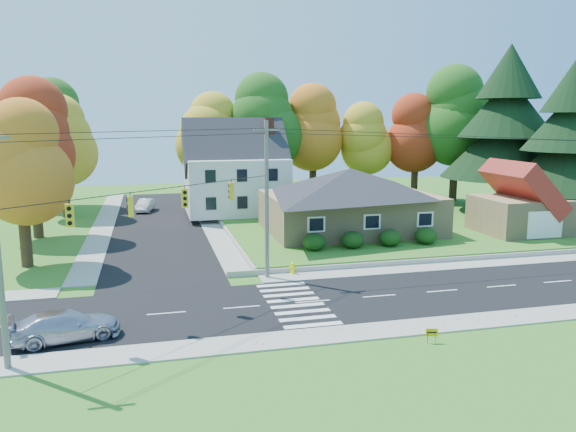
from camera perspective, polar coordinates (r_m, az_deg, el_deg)
name	(u,v)px	position (r m, az deg, el deg)	size (l,w,h in m)	color
ground	(313,302)	(31.72, 2.52, -8.69)	(120.00, 120.00, 0.00)	#3D7923
road_main	(313,302)	(31.71, 2.52, -8.68)	(90.00, 8.00, 0.02)	black
road_cross	(158,224)	(55.74, -13.11, -0.77)	(8.00, 44.00, 0.02)	black
sidewalk_north	(291,277)	(36.31, 0.28, -6.19)	(90.00, 2.00, 0.08)	#9C9A90
sidewalk_south	(342,334)	(27.24, 5.55, -11.85)	(90.00, 2.00, 0.08)	#9C9A90
lawn	(380,221)	(55.16, 9.33, -0.50)	(30.00, 30.00, 0.50)	#3D7923
ranch_house	(350,199)	(48.26, 6.30, 1.72)	(14.60, 10.60, 5.40)	tan
colonial_house	(236,173)	(57.72, -5.30, 4.40)	(10.40, 8.40, 9.60)	silver
garage	(522,205)	(51.49, 22.68, 1.04)	(7.30, 6.30, 4.60)	tan
hedge_row	(371,239)	(42.77, 8.48, -2.30)	(10.70, 1.70, 1.27)	#163A10
traffic_infrastructure	(304,207)	(31.70, 1.64, 0.90)	(38.10, 10.66, 10.00)	#666059
tree_lot_0	(209,134)	(63.17, -8.04, 8.21)	(6.72, 6.72, 12.51)	#3F2A19
tree_lot_1	(264,122)	(63.07, -2.47, 9.48)	(7.84, 7.84, 14.60)	#3F2A19
tree_lot_2	(313,128)	(65.50, 2.57, 8.93)	(7.28, 7.28, 13.56)	#3F2A19
tree_lot_3	(365,139)	(66.55, 7.82, 7.73)	(6.16, 6.16, 11.47)	#3F2A19
tree_lot_4	(416,133)	(68.08, 12.89, 8.18)	(6.72, 6.72, 12.51)	#3F2A19
tree_lot_5	(457,116)	(68.21, 16.77, 9.66)	(8.40, 8.40, 15.64)	#3F2A19
conifer_east_a	(507,125)	(62.02, 21.32, 8.60)	(12.80, 12.80, 16.96)	#3F2A19
conifer_east_b	(571,139)	(56.32, 26.78, 7.01)	(11.20, 11.20, 14.84)	#3F2A19
tree_west_0	(19,163)	(41.78, -25.64, 4.89)	(6.16, 6.16, 11.47)	#3F2A19
tree_west_1	(31,138)	(51.70, -24.64, 7.21)	(7.28, 7.28, 13.56)	#3F2A19
tree_west_2	(62,141)	(61.43, -21.98, 7.07)	(6.72, 6.72, 12.51)	#3F2A19
tree_west_3	(53,127)	(69.60, -22.80, 8.35)	(7.84, 7.84, 14.60)	#3F2A19
silver_sedan	(66,326)	(28.16, -21.67, -10.31)	(1.96, 4.83, 1.40)	#A7A7BD
white_car	(145,205)	(63.22, -14.31, 1.05)	(1.41, 4.05, 1.33)	#AFADBE
fire_hydrant	(293,269)	(36.83, 0.49, -5.37)	(0.48, 0.37, 0.83)	#FBFF00
yard_sign	(432,333)	(26.88, 14.40, -11.41)	(0.54, 0.16, 0.69)	black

